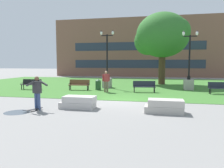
{
  "coord_description": "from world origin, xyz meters",
  "views": [
    {
      "loc": [
        2.23,
        -13.29,
        2.38
      ],
      "look_at": [
        -0.27,
        -1.4,
        1.2
      ],
      "focal_mm": 35.0,
      "sensor_mm": 36.0,
      "label": 1
    }
  ],
  "objects_px": {
    "lamp_post_center": "(107,76)",
    "person_skateboarder": "(37,91)",
    "concrete_block_center": "(79,102)",
    "park_bench_far_left": "(144,86)",
    "skateboard": "(33,109)",
    "person_bystander_near_lawn": "(106,80)",
    "park_bench_near_left": "(31,84)",
    "park_bench_near_right": "(79,84)",
    "concrete_block_left": "(165,106)",
    "lamp_post_right": "(189,78)",
    "trash_bin": "(98,84)",
    "park_bench_far_right": "(221,87)"
  },
  "relations": [
    {
      "from": "lamp_post_center",
      "to": "person_skateboarder",
      "type": "bearing_deg",
      "value": -96.55
    },
    {
      "from": "concrete_block_center",
      "to": "park_bench_far_left",
      "type": "distance_m",
      "value": 7.54
    },
    {
      "from": "skateboard",
      "to": "person_bystander_near_lawn",
      "type": "relative_size",
      "value": 0.59
    },
    {
      "from": "concrete_block_center",
      "to": "lamp_post_center",
      "type": "bearing_deg",
      "value": 94.05
    },
    {
      "from": "park_bench_near_left",
      "to": "person_bystander_near_lawn",
      "type": "bearing_deg",
      "value": -3.08
    },
    {
      "from": "skateboard",
      "to": "park_bench_near_right",
      "type": "relative_size",
      "value": 0.55
    },
    {
      "from": "concrete_block_left",
      "to": "person_skateboarder",
      "type": "relative_size",
      "value": 1.06
    },
    {
      "from": "lamp_post_center",
      "to": "lamp_post_right",
      "type": "height_order",
      "value": "lamp_post_center"
    },
    {
      "from": "park_bench_near_left",
      "to": "person_skateboarder",
      "type": "bearing_deg",
      "value": -56.05
    },
    {
      "from": "lamp_post_right",
      "to": "person_bystander_near_lawn",
      "type": "bearing_deg",
      "value": -155.92
    },
    {
      "from": "concrete_block_center",
      "to": "concrete_block_left",
      "type": "relative_size",
      "value": 1.02
    },
    {
      "from": "park_bench_far_left",
      "to": "lamp_post_right",
      "type": "bearing_deg",
      "value": 33.13
    },
    {
      "from": "park_bench_near_right",
      "to": "trash_bin",
      "type": "bearing_deg",
      "value": 13.85
    },
    {
      "from": "park_bench_far_left",
      "to": "park_bench_far_right",
      "type": "height_order",
      "value": "same"
    },
    {
      "from": "concrete_block_left",
      "to": "skateboard",
      "type": "distance_m",
      "value": 6.44
    },
    {
      "from": "park_bench_near_left",
      "to": "park_bench_far_left",
      "type": "distance_m",
      "value": 9.97
    },
    {
      "from": "person_bystander_near_lawn",
      "to": "park_bench_far_left",
      "type": "bearing_deg",
      "value": 10.92
    },
    {
      "from": "concrete_block_left",
      "to": "lamp_post_right",
      "type": "xyz_separation_m",
      "value": [
        2.32,
        9.5,
        0.75
      ]
    },
    {
      "from": "person_skateboarder",
      "to": "lamp_post_right",
      "type": "height_order",
      "value": "lamp_post_right"
    },
    {
      "from": "lamp_post_right",
      "to": "person_bystander_near_lawn",
      "type": "height_order",
      "value": "lamp_post_right"
    },
    {
      "from": "trash_bin",
      "to": "lamp_post_center",
      "type": "bearing_deg",
      "value": 79.25
    },
    {
      "from": "park_bench_near_right",
      "to": "park_bench_far_left",
      "type": "relative_size",
      "value": 0.99
    },
    {
      "from": "skateboard",
      "to": "park_bench_near_left",
      "type": "relative_size",
      "value": 0.56
    },
    {
      "from": "park_bench_far_right",
      "to": "lamp_post_center",
      "type": "distance_m",
      "value": 9.77
    },
    {
      "from": "skateboard",
      "to": "park_bench_far_right",
      "type": "distance_m",
      "value": 13.51
    },
    {
      "from": "skateboard",
      "to": "park_bench_far_left",
      "type": "xyz_separation_m",
      "value": [
        4.94,
        8.09,
        0.45
      ]
    },
    {
      "from": "concrete_block_left",
      "to": "park_bench_far_left",
      "type": "distance_m",
      "value": 7.21
    },
    {
      "from": "person_bystander_near_lawn",
      "to": "concrete_block_center",
      "type": "bearing_deg",
      "value": -89.85
    },
    {
      "from": "lamp_post_right",
      "to": "park_bench_far_right",
      "type": "bearing_deg",
      "value": -48.33
    },
    {
      "from": "park_bench_near_right",
      "to": "lamp_post_right",
      "type": "relative_size",
      "value": 0.36
    },
    {
      "from": "concrete_block_left",
      "to": "park_bench_far_left",
      "type": "relative_size",
      "value": 0.98
    },
    {
      "from": "park_bench_far_left",
      "to": "skateboard",
      "type": "bearing_deg",
      "value": -121.44
    },
    {
      "from": "lamp_post_center",
      "to": "lamp_post_right",
      "type": "distance_m",
      "value": 7.41
    },
    {
      "from": "park_bench_far_right",
      "to": "person_bystander_near_lawn",
      "type": "bearing_deg",
      "value": -175.28
    },
    {
      "from": "person_skateboarder",
      "to": "trash_bin",
      "type": "xyz_separation_m",
      "value": [
        0.83,
        8.47,
        -0.48
      ]
    },
    {
      "from": "park_bench_far_left",
      "to": "trash_bin",
      "type": "relative_size",
      "value": 1.93
    },
    {
      "from": "person_skateboarder",
      "to": "skateboard",
      "type": "height_order",
      "value": "person_skateboarder"
    },
    {
      "from": "skateboard",
      "to": "park_bench_far_left",
      "type": "height_order",
      "value": "park_bench_far_left"
    },
    {
      "from": "person_bystander_near_lawn",
      "to": "park_bench_near_left",
      "type": "bearing_deg",
      "value": 176.92
    },
    {
      "from": "park_bench_near_left",
      "to": "park_bench_far_right",
      "type": "relative_size",
      "value": 0.98
    },
    {
      "from": "park_bench_far_right",
      "to": "concrete_block_left",
      "type": "bearing_deg",
      "value": -121.13
    },
    {
      "from": "lamp_post_center",
      "to": "lamp_post_right",
      "type": "relative_size",
      "value": 1.05
    },
    {
      "from": "park_bench_far_left",
      "to": "lamp_post_center",
      "type": "relative_size",
      "value": 0.34
    },
    {
      "from": "park_bench_far_right",
      "to": "lamp_post_center",
      "type": "xyz_separation_m",
      "value": [
        -9.44,
        2.46,
        0.57
      ]
    },
    {
      "from": "park_bench_far_right",
      "to": "trash_bin",
      "type": "height_order",
      "value": "trash_bin"
    },
    {
      "from": "skateboard",
      "to": "trash_bin",
      "type": "height_order",
      "value": "trash_bin"
    },
    {
      "from": "park_bench_far_left",
      "to": "person_bystander_near_lawn",
      "type": "distance_m",
      "value": 3.11
    },
    {
      "from": "park_bench_near_left",
      "to": "trash_bin",
      "type": "relative_size",
      "value": 1.88
    },
    {
      "from": "concrete_block_center",
      "to": "concrete_block_left",
      "type": "distance_m",
      "value": 4.42
    },
    {
      "from": "skateboard",
      "to": "park_bench_near_left",
      "type": "xyz_separation_m",
      "value": [
        -5.02,
        7.88,
        0.45
      ]
    }
  ]
}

